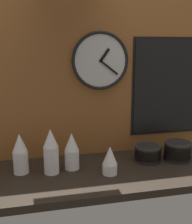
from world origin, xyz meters
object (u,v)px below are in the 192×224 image
cup_stack_center_left (51,151)px  cup_stack_center_right (110,160)px  cup_stack_left (20,154)px  cup_stack_center (72,151)px  bowl_stack_far_right (177,150)px  bowl_stack_right (148,152)px  menu_board (168,87)px  wall_clock (100,61)px

cup_stack_center_left → cup_stack_center_right: 0.32m
cup_stack_center_right → cup_stack_left: bearing=166.0°
cup_stack_center → bowl_stack_far_right: bearing=-1.3°
cup_stack_left → cup_stack_center: bearing=-1.4°
cup_stack_left → bowl_stack_right: size_ratio=1.39×
menu_board → cup_stack_center_right: bearing=-147.2°
cup_stack_center_right → menu_board: size_ratio=0.25×
bowl_stack_right → bowl_stack_far_right: bowl_stack_far_right is taller
cup_stack_center_right → wall_clock: bearing=86.8°
cup_stack_center_left → cup_stack_center: size_ratio=1.19×
cup_stack_center → bowl_stack_far_right: 0.64m
cup_stack_center_left → bowl_stack_right: bearing=4.2°
wall_clock → menu_board: size_ratio=0.56×
cup_stack_left → menu_board: bearing=11.2°
wall_clock → menu_board: wall_clock is taller
cup_stack_left → bowl_stack_far_right: bearing=-1.3°
cup_stack_left → bowl_stack_far_right: 0.91m
cup_stack_center → bowl_stack_right: (0.46, 0.01, -0.05)m
bowl_stack_far_right → cup_stack_center: bearing=178.7°
cup_stack_left → cup_stack_center_right: 0.48m
cup_stack_center → cup_stack_center_left: bearing=-165.5°
cup_stack_center → bowl_stack_far_right: size_ratio=1.30×
cup_stack_center_left → bowl_stack_far_right: cup_stack_center_left is taller
cup_stack_center_left → menu_board: menu_board is taller
cup_stack_center → wall_clock: 0.55m
cup_stack_left → cup_stack_center_right: cup_stack_left is taller
cup_stack_center_left → menu_board: size_ratio=0.40×
cup_stack_left → wall_clock: size_ratio=0.64×
cup_stack_center_left → cup_stack_center: (0.12, 0.03, -0.02)m
cup_stack_center_left → wall_clock: (0.32, 0.21, 0.46)m
bowl_stack_far_right → wall_clock: size_ratio=0.46×
bowl_stack_right → menu_board: bearing=42.1°
menu_board → cup_stack_left: bearing=-168.8°
cup_stack_left → menu_board: (0.93, 0.18, 0.30)m
cup_stack_center_left → bowl_stack_far_right: 0.75m
cup_stack_center_left → cup_stack_left: (-0.16, 0.04, -0.01)m
cup_stack_center → menu_board: 0.75m
bowl_stack_far_right → wall_clock: bearing=155.4°
bowl_stack_far_right → wall_clock: (-0.43, 0.20, 0.52)m
cup_stack_center_left → cup_stack_left: cup_stack_center_left is taller
cup_stack_center → bowl_stack_right: size_ratio=1.30×
cup_stack_left → bowl_stack_far_right: cup_stack_left is taller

